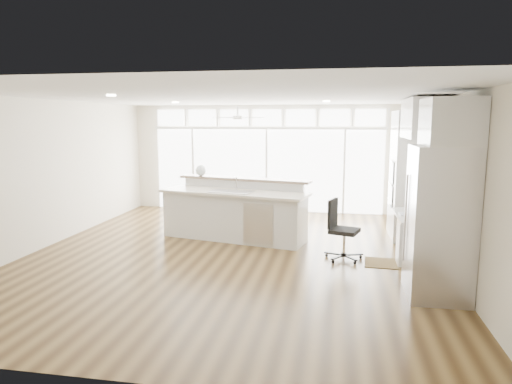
# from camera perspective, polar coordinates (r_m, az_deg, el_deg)

# --- Properties ---
(floor) EXTENTS (7.00, 8.00, 0.02)m
(floor) POSITION_cam_1_polar(r_m,az_deg,el_deg) (8.06, -3.03, -7.87)
(floor) COLOR #3B2812
(floor) RESTS_ON ground
(ceiling) EXTENTS (7.00, 8.00, 0.02)m
(ceiling) POSITION_cam_1_polar(r_m,az_deg,el_deg) (7.72, -3.20, 11.77)
(ceiling) COLOR silver
(ceiling) RESTS_ON wall_back
(wall_back) EXTENTS (7.00, 0.04, 2.70)m
(wall_back) POSITION_cam_1_polar(r_m,az_deg,el_deg) (11.68, 1.39, 4.21)
(wall_back) COLOR beige
(wall_back) RESTS_ON floor
(wall_front) EXTENTS (7.00, 0.04, 2.70)m
(wall_front) POSITION_cam_1_polar(r_m,az_deg,el_deg) (4.05, -16.24, -5.32)
(wall_front) COLOR beige
(wall_front) RESTS_ON floor
(wall_left) EXTENTS (0.04, 8.00, 2.70)m
(wall_left) POSITION_cam_1_polar(r_m,az_deg,el_deg) (9.22, -24.81, 2.10)
(wall_left) COLOR beige
(wall_left) RESTS_ON floor
(wall_right) EXTENTS (0.04, 8.00, 2.70)m
(wall_right) POSITION_cam_1_polar(r_m,az_deg,el_deg) (7.76, 22.93, 1.06)
(wall_right) COLOR beige
(wall_right) RESTS_ON floor
(glass_wall) EXTENTS (5.80, 0.06, 2.08)m
(glass_wall) POSITION_cam_1_polar(r_m,az_deg,el_deg) (11.65, 1.34, 2.71)
(glass_wall) COLOR white
(glass_wall) RESTS_ON wall_back
(transom_row) EXTENTS (5.90, 0.06, 0.40)m
(transom_row) POSITION_cam_1_polar(r_m,az_deg,el_deg) (11.58, 1.37, 9.27)
(transom_row) COLOR white
(transom_row) RESTS_ON wall_back
(desk_window) EXTENTS (0.04, 0.85, 0.85)m
(desk_window) POSITION_cam_1_polar(r_m,az_deg,el_deg) (8.02, 22.27, 2.78)
(desk_window) COLOR white
(desk_window) RESTS_ON wall_right
(ceiling_fan) EXTENTS (1.16, 1.16, 0.32)m
(ceiling_fan) POSITION_cam_1_polar(r_m,az_deg,el_deg) (10.55, -2.32, 9.83)
(ceiling_fan) COLOR silver
(ceiling_fan) RESTS_ON ceiling
(recessed_lights) EXTENTS (3.40, 3.00, 0.02)m
(recessed_lights) POSITION_cam_1_polar(r_m,az_deg,el_deg) (7.91, -2.86, 11.55)
(recessed_lights) COLOR white
(recessed_lights) RESTS_ON ceiling
(oven_cabinet) EXTENTS (0.64, 1.20, 2.50)m
(oven_cabinet) POSITION_cam_1_polar(r_m,az_deg,el_deg) (9.47, 18.58, 2.01)
(oven_cabinet) COLOR silver
(oven_cabinet) RESTS_ON floor
(desk_nook) EXTENTS (0.72, 1.30, 0.76)m
(desk_nook) POSITION_cam_1_polar(r_m,az_deg,el_deg) (8.16, 19.51, -5.33)
(desk_nook) COLOR silver
(desk_nook) RESTS_ON floor
(upper_cabinets) EXTENTS (0.64, 1.30, 0.64)m
(upper_cabinets) POSITION_cam_1_polar(r_m,az_deg,el_deg) (7.93, 20.55, 8.61)
(upper_cabinets) COLOR silver
(upper_cabinets) RESTS_ON wall_right
(refrigerator) EXTENTS (0.76, 0.90, 2.00)m
(refrigerator) POSITION_cam_1_polar(r_m,az_deg,el_deg) (6.44, 21.95, -3.55)
(refrigerator) COLOR silver
(refrigerator) RESTS_ON floor
(fridge_cabinet) EXTENTS (0.64, 0.90, 0.60)m
(fridge_cabinet) POSITION_cam_1_polar(r_m,az_deg,el_deg) (6.31, 23.19, 8.05)
(fridge_cabinet) COLOR silver
(fridge_cabinet) RESTS_ON wall_right
(framed_photos) EXTENTS (0.06, 0.22, 0.80)m
(framed_photos) POSITION_cam_1_polar(r_m,az_deg,el_deg) (8.64, 21.37, 2.23)
(framed_photos) COLOR black
(framed_photos) RESTS_ON wall_right
(kitchen_island) EXTENTS (3.10, 1.71, 1.16)m
(kitchen_island) POSITION_cam_1_polar(r_m,az_deg,el_deg) (8.95, -2.77, -2.25)
(kitchen_island) COLOR silver
(kitchen_island) RESTS_ON floor
(rug) EXTENTS (0.84, 0.63, 0.01)m
(rug) POSITION_cam_1_polar(r_m,az_deg,el_deg) (7.85, 16.40, -8.57)
(rug) COLOR #352511
(rug) RESTS_ON floor
(office_chair) EXTENTS (0.64, 0.62, 1.01)m
(office_chair) POSITION_cam_1_polar(r_m,az_deg,el_deg) (7.78, 11.00, -4.72)
(office_chair) COLOR black
(office_chair) RESTS_ON floor
(fishbowl) EXTENTS (0.27, 0.27, 0.23)m
(fishbowl) POSITION_cam_1_polar(r_m,az_deg,el_deg) (9.63, -6.91, 2.69)
(fishbowl) COLOR silver
(fishbowl) RESTS_ON kitchen_island
(monitor) EXTENTS (0.13, 0.43, 0.35)m
(monitor) POSITION_cam_1_polar(r_m,az_deg,el_deg) (8.03, 19.15, -1.47)
(monitor) COLOR black
(monitor) RESTS_ON desk_nook
(keyboard) EXTENTS (0.12, 0.30, 0.02)m
(keyboard) POSITION_cam_1_polar(r_m,az_deg,el_deg) (8.04, 17.89, -2.62)
(keyboard) COLOR silver
(keyboard) RESTS_ON desk_nook
(potted_plant) EXTENTS (0.26, 0.29, 0.22)m
(potted_plant) POSITION_cam_1_polar(r_m,az_deg,el_deg) (9.41, 19.00, 10.26)
(potted_plant) COLOR #36632A
(potted_plant) RESTS_ON oven_cabinet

